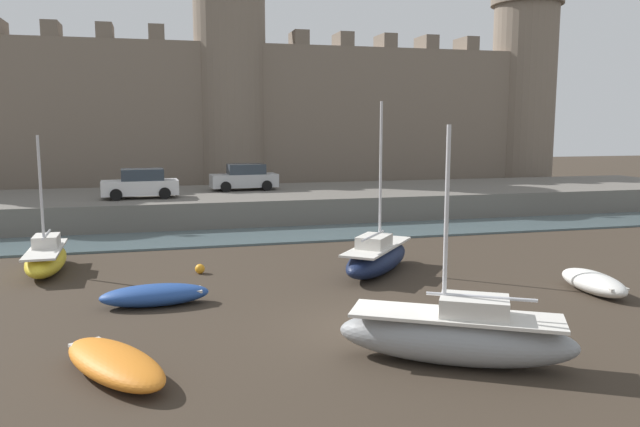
% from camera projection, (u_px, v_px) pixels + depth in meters
% --- Properties ---
extents(ground_plane, '(160.00, 160.00, 0.00)m').
position_uv_depth(ground_plane, '(370.00, 328.00, 17.11)').
color(ground_plane, '#382D23').
extents(water_channel, '(80.00, 4.50, 0.10)m').
position_uv_depth(water_channel, '(273.00, 235.00, 31.24)').
color(water_channel, slate).
rests_on(water_channel, ground).
extents(quay_road, '(61.30, 10.00, 1.50)m').
position_uv_depth(quay_road, '(252.00, 204.00, 38.08)').
color(quay_road, '#666059').
rests_on(quay_road, ground).
extents(castle, '(55.19, 5.88, 19.35)m').
position_uv_depth(castle, '(231.00, 106.00, 46.63)').
color(castle, '#7A6B5B').
rests_on(castle, ground).
extents(sailboat_midflat_left, '(1.48, 4.63, 5.17)m').
position_uv_depth(sailboat_midflat_left, '(46.00, 258.00, 23.51)').
color(sailboat_midflat_left, yellow).
rests_on(sailboat_midflat_left, ground).
extents(sailboat_near_channel_left, '(4.39, 4.92, 6.40)m').
position_uv_depth(sailboat_near_channel_left, '(377.00, 257.00, 23.38)').
color(sailboat_near_channel_left, '#141E3D').
rests_on(sailboat_near_channel_left, ground).
extents(rowboat_midflat_right, '(3.32, 1.30, 0.66)m').
position_uv_depth(rowboat_midflat_right, '(155.00, 295.00, 19.21)').
color(rowboat_midflat_right, '#234793').
rests_on(rowboat_midflat_right, ground).
extents(rowboat_foreground_right, '(1.32, 3.10, 0.70)m').
position_uv_depth(rowboat_foreground_right, '(593.00, 282.00, 20.69)').
color(rowboat_foreground_right, silver).
rests_on(rowboat_foreground_right, ground).
extents(rowboat_foreground_centre, '(3.03, 3.96, 0.63)m').
position_uv_depth(rowboat_foreground_centre, '(114.00, 362.00, 13.76)').
color(rowboat_foreground_centre, orange).
rests_on(rowboat_foreground_centre, ground).
extents(sailboat_midflat_centre, '(5.55, 4.08, 5.54)m').
position_uv_depth(sailboat_midflat_centre, '(456.00, 335.00, 14.50)').
color(sailboat_midflat_centre, gray).
rests_on(sailboat_midflat_centre, ground).
extents(mooring_buoy_off_centre, '(0.36, 0.36, 0.36)m').
position_uv_depth(mooring_buoy_off_centre, '(200.00, 269.00, 23.37)').
color(mooring_buoy_off_centre, orange).
rests_on(mooring_buoy_off_centre, ground).
extents(car_quay_centre_west, '(4.18, 2.03, 1.62)m').
position_uv_depth(car_quay_centre_west, '(245.00, 178.00, 38.85)').
color(car_quay_centre_west, '#B2B5B7').
rests_on(car_quay_centre_west, quay_road).
extents(car_quay_east, '(4.18, 2.03, 1.62)m').
position_uv_depth(car_quay_east, '(141.00, 184.00, 34.50)').
color(car_quay_east, silver).
rests_on(car_quay_east, quay_road).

